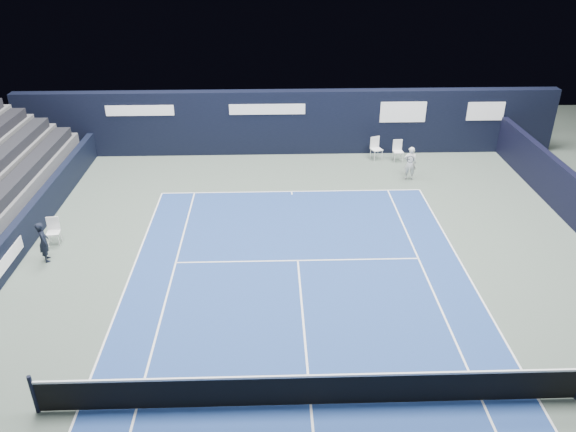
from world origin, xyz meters
name	(u,v)px	position (x,y,z in m)	size (l,w,h in m)	color
ground	(306,348)	(0.00, 2.00, 0.00)	(48.00, 48.00, 0.00)	#49574D
court_surface	(311,405)	(0.00, 0.00, 0.00)	(10.97, 23.77, 0.01)	navy
folding_chair_back_a	(376,147)	(4.18, 15.52, 0.62)	(0.61, 0.60, 1.08)	white
folding_chair_back_b	(398,149)	(5.20, 15.26, 0.58)	(0.48, 0.46, 1.01)	white
line_judge_chair	(53,229)	(-8.59, 7.89, 0.56)	(0.48, 0.46, 0.99)	white
line_judge	(44,242)	(-8.49, 6.73, 0.72)	(0.52, 0.34, 1.43)	black
court_markings	(311,405)	(0.00, 0.00, 0.01)	(11.03, 23.83, 0.00)	white
tennis_net	(311,389)	(0.00, 0.00, 0.51)	(12.90, 0.10, 1.10)	black
back_sponsor_wall	(288,122)	(0.01, 16.50, 1.55)	(26.00, 0.63, 3.10)	black
side_barrier_left	(4,257)	(-9.50, 5.97, 0.60)	(0.33, 22.00, 1.20)	black
tennis_player	(410,163)	(5.27, 13.06, 0.76)	(0.59, 0.82, 1.51)	silver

